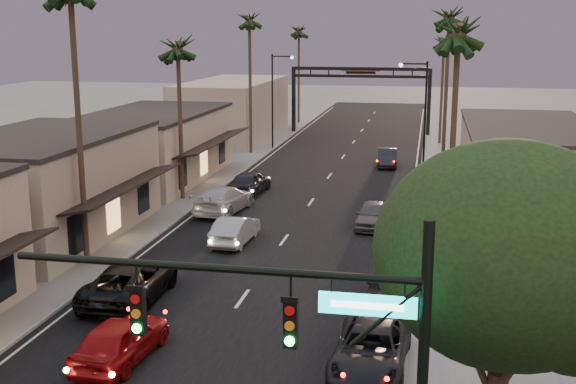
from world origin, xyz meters
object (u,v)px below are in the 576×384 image
at_px(palm_ra, 459,24).
at_px(oncoming_red, 121,339).
at_px(oncoming_silver, 235,230).
at_px(curbside_near, 371,350).
at_px(streetlight_right, 421,112).
at_px(palm_rb, 450,12).
at_px(palm_ld, 249,16).
at_px(traffic_signal, 325,348).
at_px(corner_tree, 510,263).
at_px(palm_far, 299,28).
at_px(oncoming_pickup, 130,281).
at_px(palm_lc, 178,42).
at_px(streetlight_left, 275,93).
at_px(palm_rc, 444,38).
at_px(curbside_black, 390,287).
at_px(arch, 361,83).

bearing_deg(palm_ra, oncoming_red, -134.31).
xyz_separation_m(oncoming_silver, curbside_near, (8.39, -13.48, -0.01)).
bearing_deg(streetlight_right, palm_rb, -30.76).
distance_m(streetlight_right, curbside_near, 31.87).
distance_m(oncoming_silver, curbside_near, 15.87).
bearing_deg(oncoming_silver, palm_ld, -75.05).
distance_m(traffic_signal, palm_ld, 53.47).
distance_m(palm_ld, palm_rb, 20.42).
distance_m(corner_tree, curbside_near, 8.75).
height_order(palm_far, oncoming_pickup, palm_far).
distance_m(oncoming_pickup, oncoming_silver, 9.21).
xyz_separation_m(palm_lc, curbside_near, (14.51, -22.52, -9.74)).
height_order(palm_rb, oncoming_silver, palm_rb).
distance_m(palm_lc, palm_rb, 19.07).
xyz_separation_m(palm_ld, palm_ra, (17.20, -31.00, -0.97)).
height_order(palm_lc, oncoming_red, palm_lc).
relative_size(palm_lc, oncoming_pickup, 2.03).
distance_m(palm_lc, oncoming_pickup, 20.80).
distance_m(palm_lc, palm_ld, 19.10).
height_order(traffic_signal, palm_ld, palm_ld).
relative_size(streetlight_left, oncoming_pickup, 1.50).
distance_m(streetlight_right, palm_far, 36.85).
xyz_separation_m(traffic_signal, oncoming_red, (-8.31, 8.50, -4.28)).
height_order(palm_rb, oncoming_red, palm_rb).
bearing_deg(palm_ld, corner_tree, -69.19).
relative_size(traffic_signal, streetlight_left, 0.95).
bearing_deg(palm_rc, curbside_black, -93.11).
xyz_separation_m(streetlight_right, curbside_near, (-1.01, -31.52, -4.60)).
distance_m(arch, palm_far, 12.96).
distance_m(arch, palm_rc, 11.59).
xyz_separation_m(palm_rb, palm_rc, (0.00, 20.00, -1.95)).
height_order(palm_rc, curbside_black, palm_rc).
xyz_separation_m(corner_tree, streetlight_left, (-16.40, 50.55, -0.65)).
xyz_separation_m(arch, palm_lc, (-8.60, -34.00, 4.94)).
bearing_deg(palm_ld, palm_lc, -90.00).
xyz_separation_m(corner_tree, palm_rc, (-0.88, 56.55, 4.49)).
height_order(palm_ra, oncoming_red, palm_ra).
bearing_deg(palm_rb, palm_ld, 147.40).
height_order(oncoming_red, curbside_near, oncoming_red).
bearing_deg(streetlight_right, streetlight_left, 136.79).
distance_m(corner_tree, oncoming_pickup, 18.35).
height_order(arch, oncoming_red, arch).
height_order(palm_ld, curbside_near, palm_ld).
bearing_deg(streetlight_left, oncoming_silver, -81.85).
bearing_deg(oncoming_silver, traffic_signal, 112.20).
xyz_separation_m(arch, palm_ra, (8.60, -46.00, 5.91)).
xyz_separation_m(arch, curbside_near, (5.91, -56.52, -4.80)).
bearing_deg(corner_tree, oncoming_pickup, 143.17).
distance_m(palm_ra, oncoming_silver, 15.68).
relative_size(palm_lc, curbside_near, 2.32).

